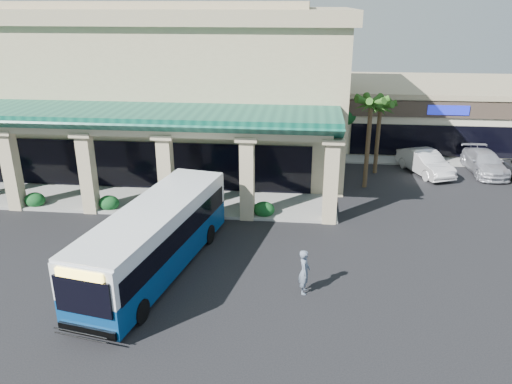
% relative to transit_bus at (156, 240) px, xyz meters
% --- Properties ---
extents(ground, '(110.00, 110.00, 0.00)m').
position_rel_transit_bus_xyz_m(ground, '(1.79, 1.00, -1.55)').
color(ground, black).
extents(main_building, '(30.80, 14.80, 11.35)m').
position_rel_transit_bus_xyz_m(main_building, '(-6.21, 17.00, 4.12)').
color(main_building, '#BFB088').
rests_on(main_building, ground).
extents(arcade, '(30.00, 6.20, 5.70)m').
position_rel_transit_bus_xyz_m(arcade, '(-6.21, 7.80, 1.30)').
color(arcade, '#0C4B3C').
rests_on(arcade, ground).
extents(strip_mall, '(22.50, 12.50, 4.90)m').
position_rel_transit_bus_xyz_m(strip_mall, '(19.79, 25.00, 0.90)').
color(strip_mall, beige).
rests_on(strip_mall, ground).
extents(palm_0, '(2.40, 2.40, 6.60)m').
position_rel_transit_bus_xyz_m(palm_0, '(10.29, 12.00, 1.75)').
color(palm_0, '#235015').
rests_on(palm_0, ground).
extents(palm_1, '(2.40, 2.40, 5.80)m').
position_rel_transit_bus_xyz_m(palm_1, '(11.29, 15.00, 1.35)').
color(palm_1, '#235015').
rests_on(palm_1, ground).
extents(broadleaf_tree, '(2.60, 2.60, 4.81)m').
position_rel_transit_bus_xyz_m(broadleaf_tree, '(9.29, 20.00, 0.85)').
color(broadleaf_tree, '#0E3F17').
rests_on(broadleaf_tree, ground).
extents(transit_bus, '(4.61, 11.40, 3.10)m').
position_rel_transit_bus_xyz_m(transit_bus, '(0.00, 0.00, 0.00)').
color(transit_bus, navy).
rests_on(transit_bus, ground).
extents(pedestrian, '(0.48, 0.72, 1.94)m').
position_rel_transit_bus_xyz_m(pedestrian, '(6.54, -1.08, -0.58)').
color(pedestrian, slate).
rests_on(pedestrian, ground).
extents(car_white, '(3.46, 5.31, 1.65)m').
position_rel_transit_bus_xyz_m(car_white, '(14.71, 15.14, -0.73)').
color(car_white, white).
rests_on(car_white, ground).
extents(car_red, '(2.35, 5.31, 1.52)m').
position_rel_transit_bus_xyz_m(car_red, '(18.90, 15.77, -0.79)').
color(car_red, '#B2B2BB').
rests_on(car_red, ground).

